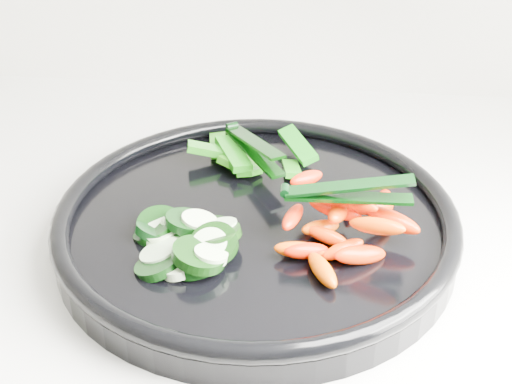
# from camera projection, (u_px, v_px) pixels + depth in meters

# --- Properties ---
(veggie_tray) EXTENTS (0.47, 0.47, 0.04)m
(veggie_tray) POSITION_uv_depth(u_px,v_px,m) (256.00, 223.00, 0.66)
(veggie_tray) COLOR black
(veggie_tray) RESTS_ON counter
(cucumber_pile) EXTENTS (0.11, 0.11, 0.04)m
(cucumber_pile) POSITION_uv_depth(u_px,v_px,m) (183.00, 238.00, 0.62)
(cucumber_pile) COLOR black
(cucumber_pile) RESTS_ON veggie_tray
(carrot_pile) EXTENTS (0.13, 0.16, 0.05)m
(carrot_pile) POSITION_uv_depth(u_px,v_px,m) (344.00, 223.00, 0.62)
(carrot_pile) COLOR #F76500
(carrot_pile) RESTS_ON veggie_tray
(pepper_pile) EXTENTS (0.14, 0.09, 0.03)m
(pepper_pile) POSITION_uv_depth(u_px,v_px,m) (247.00, 156.00, 0.75)
(pepper_pile) COLOR #186509
(pepper_pile) RESTS_ON veggie_tray
(tong_carrot) EXTENTS (0.11, 0.02, 0.02)m
(tong_carrot) POSITION_uv_depth(u_px,v_px,m) (345.00, 192.00, 0.61)
(tong_carrot) COLOR black
(tong_carrot) RESTS_ON carrot_pile
(tong_pepper) EXTENTS (0.07, 0.10, 0.02)m
(tong_pepper) POSITION_uv_depth(u_px,v_px,m) (253.00, 145.00, 0.73)
(tong_pepper) COLOR black
(tong_pepper) RESTS_ON pepper_pile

